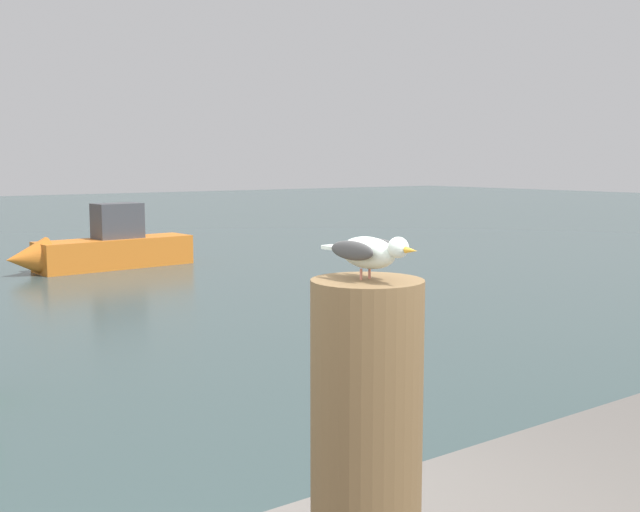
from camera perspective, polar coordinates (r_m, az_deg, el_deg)
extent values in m
cylinder|color=brown|center=(2.54, 3.44, -12.76)|extent=(0.36, 0.36, 0.98)
cylinder|color=#C67360|center=(2.41, 3.05, -1.36)|extent=(0.01, 0.01, 0.04)
cylinder|color=#C67360|center=(2.44, 3.67, -1.28)|extent=(0.01, 0.01, 0.04)
ellipsoid|color=silver|center=(2.41, 3.54, 0.25)|extent=(0.10, 0.23, 0.10)
sphere|color=silver|center=(2.31, 5.79, 0.63)|extent=(0.06, 0.06, 0.06)
cone|color=gold|center=(2.27, 6.76, 0.41)|extent=(0.02, 0.05, 0.02)
cube|color=silver|center=(2.51, 1.28, 0.66)|extent=(0.08, 0.07, 0.01)
ellipsoid|color=#3C3C3C|center=(2.37, 2.37, 0.41)|extent=(0.04, 0.19, 0.06)
ellipsoid|color=#3C3C3C|center=(2.45, 4.35, 0.60)|extent=(0.04, 0.19, 0.06)
cube|color=orange|center=(19.79, -14.87, 0.21)|extent=(3.89, 1.31, 0.73)
cone|color=orange|center=(18.95, -20.81, -0.18)|extent=(1.00, 1.00, 0.94)
cube|color=#47474C|center=(19.75, -14.71, 2.53)|extent=(1.18, 0.77, 0.87)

